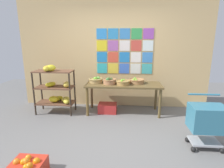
% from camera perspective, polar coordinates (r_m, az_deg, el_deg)
% --- Properties ---
extents(ground, '(9.48, 9.48, 0.00)m').
position_cam_1_polar(ground, '(3.22, -1.80, -17.60)').
color(ground, slate).
extents(back_wall_with_art, '(4.78, 0.07, 2.76)m').
position_cam_1_polar(back_wall_with_art, '(4.53, 0.60, 9.96)').
color(back_wall_with_art, tan).
rests_on(back_wall_with_art, ground).
extents(banana_shelf_unit, '(0.87, 0.49, 1.16)m').
position_cam_1_polar(banana_shelf_unit, '(4.32, -17.60, -1.23)').
color(banana_shelf_unit, '#31261C').
rests_on(banana_shelf_unit, ground).
extents(display_table, '(1.74, 0.65, 0.71)m').
position_cam_1_polar(display_table, '(4.14, 3.70, -1.02)').
color(display_table, brown).
rests_on(display_table, ground).
extents(fruit_basket_centre, '(0.31, 0.31, 0.16)m').
position_cam_1_polar(fruit_basket_centre, '(4.07, -0.82, 0.97)').
color(fruit_basket_centre, '#A8724B').
rests_on(fruit_basket_centre, display_table).
extents(fruit_basket_right, '(0.36, 0.36, 0.13)m').
position_cam_1_polar(fruit_basket_right, '(4.20, 7.87, 1.02)').
color(fruit_basket_right, '#A67749').
rests_on(fruit_basket_right, display_table).
extents(fruit_basket_back_left, '(0.31, 0.31, 0.13)m').
position_cam_1_polar(fruit_basket_back_left, '(4.01, 3.59, 0.53)').
color(fruit_basket_back_left, olive).
rests_on(fruit_basket_back_left, display_table).
extents(fruit_basket_left, '(0.34, 0.34, 0.15)m').
position_cam_1_polar(fruit_basket_left, '(4.24, -5.16, 1.29)').
color(fruit_basket_left, '#A68851').
rests_on(fruit_basket_left, display_table).
extents(produce_crate_under_table, '(0.43, 0.31, 0.22)m').
position_cam_1_polar(produce_crate_under_table, '(4.29, -1.46, -7.73)').
color(produce_crate_under_table, red).
rests_on(produce_crate_under_table, ground).
extents(orange_crate_foreground, '(0.40, 0.32, 0.26)m').
position_cam_1_polar(orange_crate_foreground, '(2.69, -25.36, -23.04)').
color(orange_crate_foreground, red).
rests_on(orange_crate_foreground, ground).
extents(shopping_cart, '(0.53, 0.42, 0.84)m').
position_cam_1_polar(shopping_cart, '(3.18, 28.31, -10.08)').
color(shopping_cart, black).
rests_on(shopping_cart, ground).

